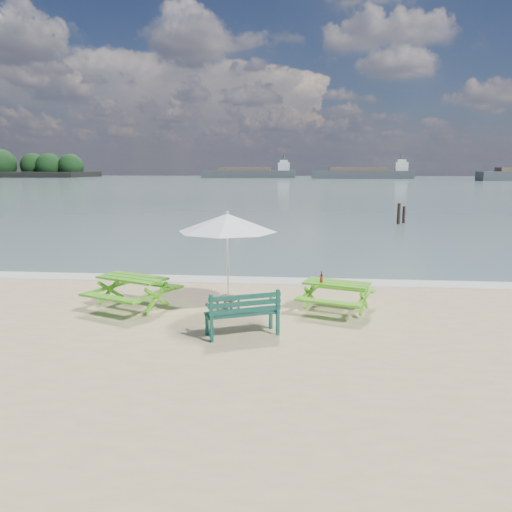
# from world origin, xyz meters

# --- Properties ---
(sea) EXTENTS (300.00, 300.00, 0.00)m
(sea) POSITION_xyz_m (0.00, 85.00, 0.00)
(sea) COLOR slate
(sea) RESTS_ON ground
(foam_strip) EXTENTS (22.00, 0.90, 0.01)m
(foam_strip) POSITION_xyz_m (0.00, 4.60, 0.01)
(foam_strip) COLOR silver
(foam_strip) RESTS_ON ground
(picnic_table_left) EXTENTS (2.13, 2.23, 0.75)m
(picnic_table_left) POSITION_xyz_m (-2.46, 1.44, 0.36)
(picnic_table_left) COLOR #45A519
(picnic_table_left) RESTS_ON ground
(picnic_table_right) EXTENTS (1.87, 1.96, 0.68)m
(picnic_table_right) POSITION_xyz_m (2.15, 1.65, 0.33)
(picnic_table_right) COLOR #51B01A
(picnic_table_right) RESTS_ON ground
(park_bench) EXTENTS (1.47, 0.98, 0.87)m
(park_bench) POSITION_xyz_m (0.24, -0.11, 0.27)
(park_bench) COLOR #0F3E33
(park_bench) RESTS_ON ground
(side_table) EXTENTS (0.57, 0.57, 0.29)m
(side_table) POSITION_xyz_m (-0.29, 1.60, 0.15)
(side_table) COLOR brown
(side_table) RESTS_ON ground
(patio_umbrella) EXTENTS (2.83, 2.83, 2.20)m
(patio_umbrella) POSITION_xyz_m (-0.29, 1.60, 1.99)
(patio_umbrella) COLOR silver
(patio_umbrella) RESTS_ON ground
(beer_bottle) EXTENTS (0.07, 0.07, 0.26)m
(beer_bottle) POSITION_xyz_m (1.80, 1.62, 0.77)
(beer_bottle) COLOR brown
(beer_bottle) RESTS_ON picnic_table_right
(swimmer) EXTENTS (0.74, 0.64, 1.73)m
(swimmer) POSITION_xyz_m (-1.88, 14.68, -0.24)
(swimmer) COLOR tan
(swimmer) RESTS_ON ground
(mooring_pilings) EXTENTS (0.58, 0.78, 1.38)m
(mooring_pilings) POSITION_xyz_m (6.89, 19.71, 0.45)
(mooring_pilings) COLOR black
(mooring_pilings) RESTS_ON ground
(cargo_ships) EXTENTS (163.48, 27.75, 4.40)m
(cargo_ships) POSITION_xyz_m (51.80, 125.15, 1.18)
(cargo_ships) COLOR #383E42
(cargo_ships) RESTS_ON ground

